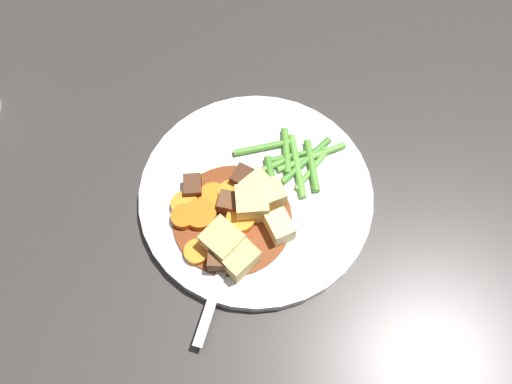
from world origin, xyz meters
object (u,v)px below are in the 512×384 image
object	(u,v)px
potato_chunk_1	(222,242)
potato_chunk_4	(238,258)
potato_chunk_2	(272,194)
meat_chunk_2	(242,178)
carrot_slice_6	(250,196)
meat_chunk_1	(220,257)
carrot_slice_1	(185,205)
fork	(226,259)
meat_chunk_0	(232,206)
carrot_slice_2	(184,217)
potato_chunk_3	(252,204)
carrot_slice_4	(241,220)
carrot_slice_7	(231,193)
carrot_slice_0	(213,196)
carrot_slice_3	(197,252)
dinner_plate	(256,195)
potato_chunk_5	(280,227)
potato_chunk_0	(259,185)
meat_chunk_3	(193,187)
carrot_slice_5	(200,215)

from	to	relation	value
potato_chunk_1	potato_chunk_4	xyz separation A→B (m)	(-0.00, 0.02, -0.00)
potato_chunk_2	meat_chunk_2	size ratio (longest dim) A/B	1.17
carrot_slice_6	meat_chunk_1	distance (m)	0.08
carrot_slice_1	fork	xyz separation A→B (m)	(-0.01, 0.08, -0.00)
meat_chunk_0	carrot_slice_2	bearing A→B (deg)	-21.21
carrot_slice_6	carrot_slice_1	bearing A→B (deg)	-25.81
potato_chunk_3	meat_chunk_0	xyz separation A→B (m)	(0.02, -0.01, -0.01)
carrot_slice_4	carrot_slice_7	xyz separation A→B (m)	(-0.01, -0.03, -0.00)
carrot_slice_2	potato_chunk_2	xyz separation A→B (m)	(-0.09, 0.03, 0.01)
carrot_slice_2	carrot_slice_4	distance (m)	0.06
potato_chunk_1	fork	size ratio (longest dim) A/B	0.25
carrot_slice_0	carrot_slice_7	size ratio (longest dim) A/B	1.03
carrot_slice_4	potato_chunk_1	distance (m)	0.04
potato_chunk_1	potato_chunk_3	bearing A→B (deg)	-159.38
carrot_slice_3	meat_chunk_2	bearing A→B (deg)	-152.28
potato_chunk_4	carrot_slice_0	bearing A→B (deg)	-102.28
carrot_slice_7	potato_chunk_3	xyz separation A→B (m)	(-0.01, 0.03, 0.01)
potato_chunk_3	dinner_plate	bearing A→B (deg)	-134.92
carrot_slice_7	carrot_slice_0	bearing A→B (deg)	-25.22
carrot_slice_1	carrot_slice_2	bearing A→B (deg)	56.87
carrot_slice_0	meat_chunk_2	size ratio (longest dim) A/B	1.27
carrot_slice_2	potato_chunk_5	bearing A→B (deg)	138.51
potato_chunk_0	meat_chunk_3	bearing A→B (deg)	-33.64
carrot_slice_0	carrot_slice_2	bearing A→B (deg)	7.38
potato_chunk_0	meat_chunk_3	xyz separation A→B (m)	(0.06, -0.04, -0.00)
fork	carrot_slice_2	bearing A→B (deg)	-77.99
potato_chunk_0	potato_chunk_5	bearing A→B (deg)	79.39
potato_chunk_5	carrot_slice_4	bearing A→B (deg)	-48.65
carrot_slice_0	carrot_slice_2	distance (m)	0.04
carrot_slice_1	carrot_slice_7	size ratio (longest dim) A/B	1.02
potato_chunk_1	potato_chunk_2	xyz separation A→B (m)	(-0.08, -0.02, -0.00)
carrot_slice_4	potato_chunk_5	distance (m)	0.04
carrot_slice_4	potato_chunk_3	xyz separation A→B (m)	(-0.02, -0.00, 0.01)
meat_chunk_1	potato_chunk_2	bearing A→B (deg)	-161.09
meat_chunk_3	carrot_slice_7	bearing A→B (deg)	138.15
carrot_slice_6	potato_chunk_4	distance (m)	0.07
carrot_slice_4	fork	world-z (taller)	carrot_slice_4
carrot_slice_2	carrot_slice_5	size ratio (longest dim) A/B	0.77
potato_chunk_3	potato_chunk_0	bearing A→B (deg)	-142.25
carrot_slice_4	carrot_slice_5	world-z (taller)	same
carrot_slice_0	carrot_slice_5	xyz separation A→B (m)	(0.02, 0.01, 0.00)
carrot_slice_1	potato_chunk_5	distance (m)	0.11
meat_chunk_1	carrot_slice_4	bearing A→B (deg)	-148.66
meat_chunk_2	meat_chunk_3	distance (m)	0.05
potato_chunk_0	potato_chunk_4	distance (m)	0.09
carrot_slice_7	potato_chunk_2	xyz separation A→B (m)	(-0.04, 0.03, 0.01)
carrot_slice_4	potato_chunk_4	distance (m)	0.05
potato_chunk_2	meat_chunk_1	distance (m)	0.09
potato_chunk_1	carrot_slice_3	bearing A→B (deg)	-18.62
carrot_slice_2	fork	bearing A→B (deg)	102.01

